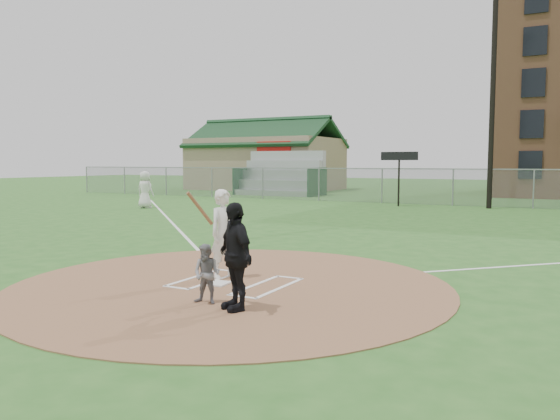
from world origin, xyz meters
The scene contains 14 objects.
ground centered at (0.00, 0.00, 0.00)m, with size 140.00×140.00×0.00m, color #2B5F20.
dirt_circle centered at (0.00, 0.00, 0.01)m, with size 8.40×8.40×0.02m, color #906444.
home_plate centered at (-0.25, -0.12, 0.03)m, with size 0.44×0.44×0.03m, color white.
foul_line_third centered at (-9.00, 9.00, 0.01)m, with size 0.10×24.00×0.01m, color white.
catcher centered at (0.44, -1.39, 0.52)m, with size 0.48×0.38×0.99m, color gray.
umpire centered at (1.06, -1.48, 0.88)m, with size 1.01×0.42×1.72m, color black.
ondeck_player centered at (-13.71, 12.83, 0.95)m, with size 0.93×0.61×1.91m, color white.
batters_boxes centered at (0.00, 0.15, 0.03)m, with size 2.08×1.88×0.01m.
batter_at_plate centered at (-0.45, 0.43, 0.92)m, with size 0.76×1.07×1.80m.
outfield_fence centered at (0.00, 22.00, 1.02)m, with size 56.08×0.08×2.03m.
bleachers centered at (-13.00, 26.20, 1.59)m, with size 6.08×3.20×3.20m.
clubhouse centered at (-18.00, 32.99, 2.39)m, with size 12.20×8.71×6.23m.
light_pole centered at (2.00, 21.00, 6.61)m, with size 1.20×0.30×12.22m.
scoreboard_sign centered at (-2.50, 20.20, 2.39)m, with size 2.00×0.10×2.93m.
Camera 1 is at (5.71, -8.66, 2.36)m, focal length 35.00 mm.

